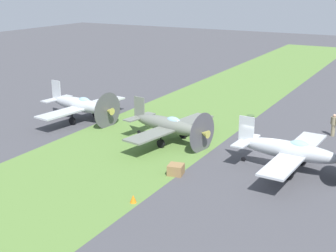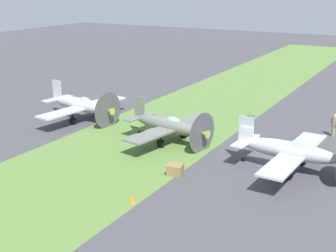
# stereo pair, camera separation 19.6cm
# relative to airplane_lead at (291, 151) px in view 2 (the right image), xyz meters

# --- Properties ---
(ground_plane) EXTENTS (160.00, 160.00, 0.00)m
(ground_plane) POSITION_rel_airplane_lead_xyz_m (-1.08, -2.09, -1.34)
(ground_plane) COLOR #424247
(grass_verge) EXTENTS (120.00, 11.00, 0.01)m
(grass_verge) POSITION_rel_airplane_lead_xyz_m (-1.08, -11.27, -1.34)
(grass_verge) COLOR #567A38
(grass_verge) RESTS_ON ground
(airplane_lead) EXTENTS (8.99, 7.12, 3.21)m
(airplane_lead) POSITION_rel_airplane_lead_xyz_m (0.00, 0.00, 0.00)
(airplane_lead) COLOR #B2B7BC
(airplane_lead) RESTS_ON ground
(airplane_wingman) EXTENTS (8.74, 6.97, 3.09)m
(airplane_wingman) POSITION_rel_airplane_lead_xyz_m (-1.15, -9.25, -0.05)
(airplane_wingman) COLOR slate
(airplane_wingman) RESTS_ON ground
(airplane_trail) EXTENTS (9.05, 7.19, 3.21)m
(airplane_trail) POSITION_rel_airplane_lead_xyz_m (-2.49, -18.46, 0.00)
(airplane_trail) COLOR #B2B7BC
(airplane_trail) RESTS_ON ground
(ground_crew_chief) EXTENTS (0.41, 0.54, 1.73)m
(ground_crew_chief) POSITION_rel_airplane_lead_xyz_m (-8.47, 0.98, -0.43)
(ground_crew_chief) COLOR #847A5B
(ground_crew_chief) RESTS_ON ground
(fuel_drum) EXTENTS (0.60, 0.60, 0.90)m
(fuel_drum) POSITION_rel_airplane_lead_xyz_m (-7.93, -5.42, -0.89)
(fuel_drum) COLOR #476633
(fuel_drum) RESTS_ON ground
(supply_crate) EXTENTS (1.07, 1.07, 0.64)m
(supply_crate) POSITION_rel_airplane_lead_xyz_m (3.94, -5.96, -1.02)
(supply_crate) COLOR olive
(supply_crate) RESTS_ON ground
(runway_marker_cone) EXTENTS (0.36, 0.36, 0.44)m
(runway_marker_cone) POSITION_rel_airplane_lead_xyz_m (8.42, -6.14, -1.12)
(runway_marker_cone) COLOR orange
(runway_marker_cone) RESTS_ON ground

